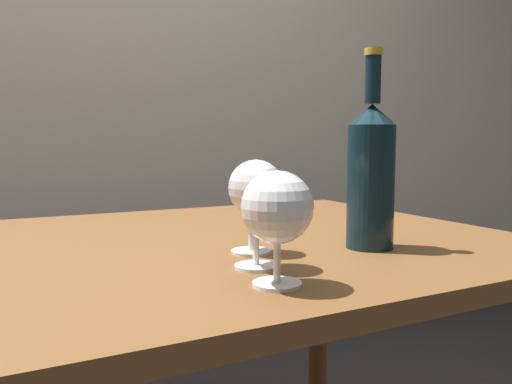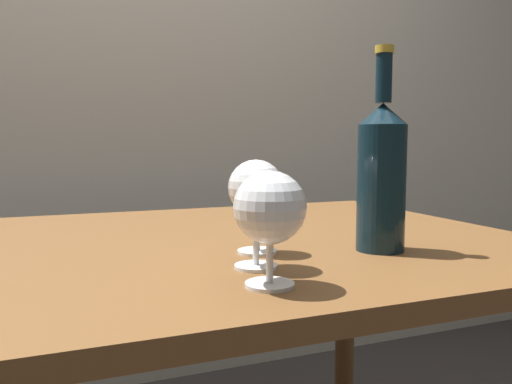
{
  "view_description": "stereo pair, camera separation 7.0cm",
  "coord_description": "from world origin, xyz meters",
  "px_view_note": "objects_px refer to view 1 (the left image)",
  "views": [
    {
      "loc": [
        -0.22,
        -0.85,
        0.93
      ],
      "look_at": [
        0.09,
        -0.23,
        0.86
      ],
      "focal_mm": 35.0,
      "sensor_mm": 36.0,
      "label": 1
    },
    {
      "loc": [
        -0.16,
        -0.88,
        0.93
      ],
      "look_at": [
        0.09,
        -0.23,
        0.86
      ],
      "focal_mm": 35.0,
      "sensor_mm": 36.0,
      "label": 2
    }
  ],
  "objects_px": {
    "wine_glass_rose": "(256,191)",
    "wine_glass_white": "(251,190)",
    "wine_glass_merlot": "(277,210)",
    "wine_bottle": "(371,173)"
  },
  "relations": [
    {
      "from": "wine_glass_white",
      "to": "wine_bottle",
      "type": "distance_m",
      "value": 0.21
    },
    {
      "from": "wine_glass_rose",
      "to": "wine_glass_white",
      "type": "height_order",
      "value": "wine_glass_rose"
    },
    {
      "from": "wine_glass_white",
      "to": "wine_bottle",
      "type": "xyz_separation_m",
      "value": [
        0.2,
        -0.06,
        0.02
      ]
    },
    {
      "from": "wine_glass_white",
      "to": "wine_bottle",
      "type": "relative_size",
      "value": 0.44
    },
    {
      "from": "wine_glass_rose",
      "to": "wine_glass_white",
      "type": "distance_m",
      "value": 0.1
    },
    {
      "from": "wine_glass_rose",
      "to": "wine_bottle",
      "type": "xyz_separation_m",
      "value": [
        0.23,
        0.03,
        0.02
      ]
    },
    {
      "from": "wine_glass_rose",
      "to": "wine_glass_merlot",
      "type": "bearing_deg",
      "value": -101.0
    },
    {
      "from": "wine_glass_merlot",
      "to": "wine_bottle",
      "type": "bearing_deg",
      "value": 26.61
    },
    {
      "from": "wine_glass_merlot",
      "to": "wine_glass_white",
      "type": "height_order",
      "value": "same"
    },
    {
      "from": "wine_glass_merlot",
      "to": "wine_glass_white",
      "type": "distance_m",
      "value": 0.19
    }
  ]
}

